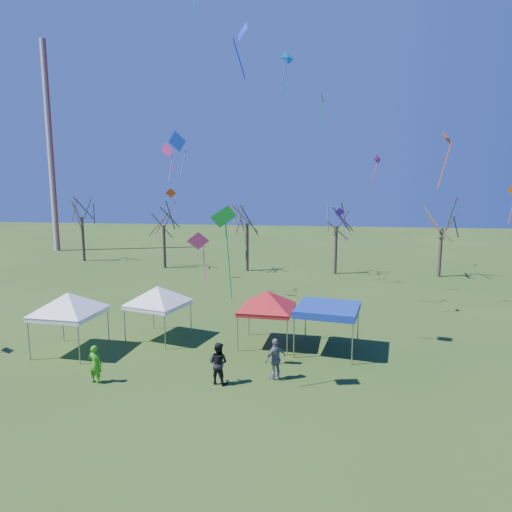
{
  "coord_description": "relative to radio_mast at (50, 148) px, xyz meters",
  "views": [
    {
      "loc": [
        4.45,
        -18.55,
        8.58
      ],
      "look_at": [
        1.47,
        3.0,
        5.0
      ],
      "focal_mm": 32.0,
      "sensor_mm": 36.0,
      "label": 1
    }
  ],
  "objects": [
    {
      "name": "ground",
      "position": [
        28.0,
        -34.0,
        -12.5
      ],
      "size": [
        140.0,
        140.0,
        0.0
      ],
      "primitive_type": "plane",
      "color": "#294A17",
      "rests_on": "ground"
    },
    {
      "name": "radio_mast",
      "position": [
        0.0,
        0.0,
        0.0
      ],
      "size": [
        0.7,
        0.7,
        25.0
      ],
      "primitive_type": "cylinder",
      "color": "silver",
      "rests_on": "ground"
    },
    {
      "name": "tree_0",
      "position": [
        7.15,
        -6.62,
        -6.01
      ],
      "size": [
        3.83,
        3.83,
        8.44
      ],
      "color": "#3D2D21",
      "rests_on": "ground"
    },
    {
      "name": "tree_1",
      "position": [
        17.23,
        -9.35,
        -6.71
      ],
      "size": [
        3.42,
        3.42,
        7.54
      ],
      "color": "#3D2D21",
      "rests_on": "ground"
    },
    {
      "name": "tree_2",
      "position": [
        25.63,
        -9.62,
        -6.21
      ],
      "size": [
        3.71,
        3.71,
        8.18
      ],
      "color": "#3D2D21",
      "rests_on": "ground"
    },
    {
      "name": "tree_3",
      "position": [
        34.03,
        -9.96,
        -6.42
      ],
      "size": [
        3.59,
        3.59,
        7.91
      ],
      "color": "#3D2D21",
      "rests_on": "ground"
    },
    {
      "name": "tree_4",
      "position": [
        43.36,
        -10.0,
        -6.44
      ],
      "size": [
        3.58,
        3.58,
        7.89
      ],
      "color": "#3D2D21",
      "rests_on": "ground"
    },
    {
      "name": "tent_white_west",
      "position": [
        20.13,
        -31.98,
        -9.61
      ],
      "size": [
        4.06,
        4.06,
        3.58
      ],
      "rotation": [
        0.0,
        0.0,
        -0.07
      ],
      "color": "gray",
      "rests_on": "ground"
    },
    {
      "name": "tent_white_mid",
      "position": [
        23.85,
        -29.39,
        -9.75
      ],
      "size": [
        3.73,
        3.73,
        3.41
      ],
      "rotation": [
        0.0,
        0.0,
        -0.27
      ],
      "color": "gray",
      "rests_on": "ground"
    },
    {
      "name": "tent_red",
      "position": [
        29.84,
        -29.54,
        -9.77
      ],
      "size": [
        3.83,
        3.83,
        3.39
      ],
      "rotation": [
        0.0,
        0.0,
        -0.07
      ],
      "color": "gray",
      "rests_on": "ground"
    },
    {
      "name": "tent_blue",
      "position": [
        32.99,
        -30.04,
        -10.32
      ],
      "size": [
        3.49,
        3.49,
        2.37
      ],
      "rotation": [
        0.0,
        0.0,
        -0.17
      ],
      "color": "gray",
      "rests_on": "ground"
    },
    {
      "name": "person_dark",
      "position": [
        28.32,
        -34.5,
        -11.59
      ],
      "size": [
        1.04,
        0.9,
        1.82
      ],
      "primitive_type": "imported",
      "rotation": [
        0.0,
        0.0,
        2.87
      ],
      "color": "black",
      "rests_on": "ground"
    },
    {
      "name": "person_grey",
      "position": [
        30.71,
        -33.7,
        -11.58
      ],
      "size": [
        1.09,
        1.07,
        1.84
      ],
      "primitive_type": "imported",
      "rotation": [
        0.0,
        0.0,
        3.9
      ],
      "color": "slate",
      "rests_on": "ground"
    },
    {
      "name": "person_green",
      "position": [
        23.09,
        -35.17,
        -11.66
      ],
      "size": [
        0.67,
        0.49,
        1.68
      ],
      "primitive_type": "imported",
      "rotation": [
        0.0,
        0.0,
        2.99
      ],
      "color": "green",
      "rests_on": "ground"
    },
    {
      "name": "kite_19",
      "position": [
        36.66,
        -17.06,
        -2.38
      ],
      "size": [
        0.74,
        0.73,
        2.06
      ],
      "rotation": [
        0.0,
        0.0,
        0.75
      ],
      "color": "#CC2D6F",
      "rests_on": "ground"
    },
    {
      "name": "kite_12",
      "position": [
        47.24,
        -14.48,
        -4.72
      ],
      "size": [
        0.74,
        1.05,
        2.98
      ],
      "rotation": [
        0.0,
        0.0,
        1.83
      ],
      "color": "#FF570D",
      "rests_on": "ground"
    },
    {
      "name": "kite_2",
      "position": [
        18.73,
        -11.92,
        -1.14
      ],
      "size": [
        1.44,
        0.94,
        3.54
      ],
      "rotation": [
        0.0,
        0.0,
        2.74
      ],
      "color": "#F43693",
      "rests_on": "ground"
    },
    {
      "name": "kite_24",
      "position": [
        30.26,
        -22.55,
        3.64
      ],
      "size": [
        0.98,
        0.82,
        2.42
      ],
      "rotation": [
        0.0,
        0.0,
        0.57
      ],
      "color": "#1584E1",
      "rests_on": "ground"
    },
    {
      "name": "kite_17",
      "position": [
        39.41,
        -25.4,
        -1.62
      ],
      "size": [
        1.08,
        1.23,
        3.19
      ],
      "rotation": [
        0.0,
        0.0,
        1.05
      ],
      "color": "#FF500D",
      "rests_on": "ground"
    },
    {
      "name": "kite_27",
      "position": [
        28.79,
        -30.86,
        2.73
      ],
      "size": [
        0.97,
        1.08,
        2.43
      ],
      "rotation": [
        0.0,
        0.0,
        5.34
      ],
      "color": "#1530E9",
      "rests_on": "ground"
    },
    {
      "name": "kite_11",
      "position": [
        22.67,
        -21.31,
        -1.22
      ],
      "size": [
        1.57,
        1.05,
        3.25
      ],
      "rotation": [
        0.0,
        0.0,
        2.82
      ],
      "color": "blue",
      "rests_on": "ground"
    },
    {
      "name": "kite_1",
      "position": [
        27.2,
        -33.17,
        -6.53
      ],
      "size": [
        1.12,
        0.83,
        2.25
      ],
      "rotation": [
        0.0,
        0.0,
        3.44
      ],
      "color": "#E73390",
      "rests_on": "ground"
    },
    {
      "name": "kite_5",
      "position": [
        28.78,
        -35.23,
        -5.31
      ],
      "size": [
        1.42,
        1.38,
        3.78
      ],
      "rotation": [
        0.0,
        0.0,
        3.86
      ],
      "color": "green",
      "rests_on": "ground"
    },
    {
      "name": "kite_22",
      "position": [
        34.2,
        -13.1,
        -6.61
      ],
      "size": [
        0.89,
        0.91,
        2.91
      ],
      "rotation": [
        0.0,
        0.0,
        3.19
      ],
      "color": "#5B18AB",
      "rests_on": "ground"
    },
    {
      "name": "kite_13",
      "position": [
        19.85,
        -14.62,
        -4.95
      ],
      "size": [
        1.04,
        0.78,
        2.39
      ],
      "rotation": [
        0.0,
        0.0,
        3.39
      ],
      "color": "red",
      "rests_on": "ground"
    },
    {
      "name": "kite_18",
      "position": [
        32.47,
        -24.38,
        0.89
      ],
      "size": [
        0.32,
        0.71,
        1.85
      ],
      "rotation": [
        0.0,
        0.0,
        1.53
      ],
      "color": "green",
      "rests_on": "ground"
    }
  ]
}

